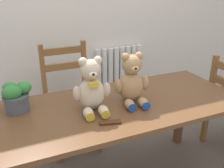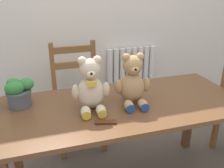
{
  "view_description": "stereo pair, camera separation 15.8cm",
  "coord_description": "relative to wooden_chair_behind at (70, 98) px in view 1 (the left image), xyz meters",
  "views": [
    {
      "loc": [
        -0.67,
        -0.97,
        1.47
      ],
      "look_at": [
        -0.09,
        0.37,
        0.87
      ],
      "focal_mm": 40.0,
      "sensor_mm": 36.0,
      "label": 1
    },
    {
      "loc": [
        -0.52,
        -1.02,
        1.47
      ],
      "look_at": [
        -0.09,
        0.37,
        0.87
      ],
      "focal_mm": 40.0,
      "sensor_mm": 36.0,
      "label": 2
    }
  ],
  "objects": [
    {
      "name": "potted_plant",
      "position": [
        -0.45,
        -0.55,
        0.34
      ],
      "size": [
        0.18,
        0.16,
        0.18
      ],
      "color": "#4C5156",
      "rests_on": "dining_table"
    },
    {
      "name": "wall_back",
      "position": [
        0.2,
        0.5,
        0.82
      ],
      "size": [
        8.0,
        0.04,
        2.6
      ],
      "primitive_type": "cube",
      "color": "silver",
      "rests_on": "ground_plane"
    },
    {
      "name": "dining_table",
      "position": [
        0.2,
        -0.71,
        0.15
      ],
      "size": [
        1.6,
        0.72,
        0.72
      ],
      "color": "brown",
      "rests_on": "ground_plane"
    },
    {
      "name": "radiator",
      "position": [
        0.71,
        0.43,
        -0.12
      ],
      "size": [
        0.59,
        0.1,
        0.78
      ],
      "color": "white",
      "rests_on": "ground_plane"
    },
    {
      "name": "wooden_chair_behind",
      "position": [
        0.0,
        0.0,
        0.0
      ],
      "size": [
        0.42,
        0.41,
        0.97
      ],
      "rotation": [
        0.0,
        0.0,
        3.14
      ],
      "color": "brown",
      "rests_on": "ground_plane"
    },
    {
      "name": "chocolate_bar",
      "position": [
        0.01,
        -0.92,
        0.25
      ],
      "size": [
        0.13,
        0.07,
        0.01
      ],
      "primitive_type": "cube",
      "rotation": [
        0.0,
        0.0,
        -0.24
      ],
      "color": "#472314",
      "rests_on": "dining_table"
    },
    {
      "name": "teddy_bear_right",
      "position": [
        0.25,
        -0.72,
        0.39
      ],
      "size": [
        0.24,
        0.25,
        0.34
      ],
      "rotation": [
        0.0,
        0.0,
        3.01
      ],
      "color": "tan",
      "rests_on": "dining_table"
    },
    {
      "name": "teddy_bear_left",
      "position": [
        -0.02,
        -0.72,
        0.39
      ],
      "size": [
        0.24,
        0.25,
        0.34
      ],
      "rotation": [
        0.0,
        0.0,
        3.04
      ],
      "color": "beige",
      "rests_on": "dining_table"
    }
  ]
}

